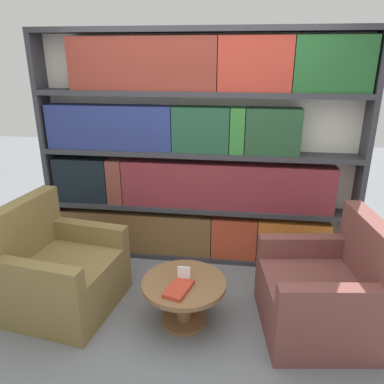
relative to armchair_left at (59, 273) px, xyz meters
name	(u,v)px	position (x,y,z in m)	size (l,w,h in m)	color
ground_plane	(178,335)	(1.08, -0.25, -0.32)	(14.00, 14.00, 0.00)	slate
bookshelf	(195,155)	(1.05, 1.03, 0.83)	(3.23, 0.30, 2.35)	silver
armchair_left	(59,273)	(0.00, 0.00, 0.00)	(0.97, 0.98, 0.95)	olive
armchair_right	(324,294)	(2.22, 0.00, 0.00)	(0.96, 0.98, 0.95)	brown
coffee_table	(184,293)	(1.11, -0.08, -0.04)	(0.69, 0.69, 0.39)	brown
table_sign	(184,275)	(1.11, -0.08, 0.13)	(0.10, 0.06, 0.14)	black
stray_book	(179,289)	(1.09, -0.21, 0.09)	(0.22, 0.31, 0.03)	#B73823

